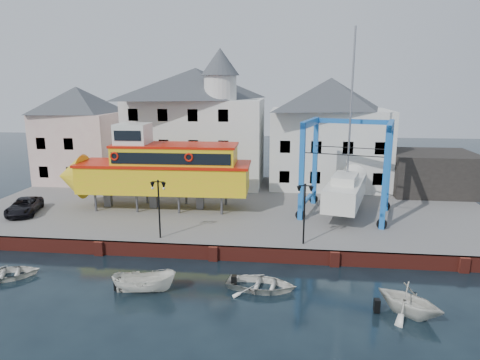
# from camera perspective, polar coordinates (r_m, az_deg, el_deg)

# --- Properties ---
(ground) EXTENTS (140.00, 140.00, 0.00)m
(ground) POSITION_cam_1_polar(r_m,az_deg,el_deg) (29.34, -3.57, -10.64)
(ground) COLOR black
(ground) RESTS_ON ground
(hardstanding) EXTENTS (44.00, 22.00, 1.00)m
(hardstanding) POSITION_cam_1_polar(r_m,az_deg,el_deg) (39.41, -0.78, -3.65)
(hardstanding) COLOR #64615F
(hardstanding) RESTS_ON ground
(quay_wall) EXTENTS (44.00, 0.47, 1.00)m
(quay_wall) POSITION_cam_1_polar(r_m,az_deg,el_deg) (29.24, -3.55, -9.66)
(quay_wall) COLOR maroon
(quay_wall) RESTS_ON ground
(building_pink) EXTENTS (8.00, 7.00, 10.30)m
(building_pink) POSITION_cam_1_polar(r_m,az_deg,el_deg) (50.31, -20.60, 5.70)
(building_pink) COLOR #D2A6A1
(building_pink) RESTS_ON hardstanding
(building_white_main) EXTENTS (14.00, 8.30, 14.00)m
(building_white_main) POSITION_cam_1_polar(r_m,az_deg,el_deg) (46.12, -5.68, 7.37)
(building_white_main) COLOR white
(building_white_main) RESTS_ON hardstanding
(building_white_right) EXTENTS (12.00, 8.00, 11.20)m
(building_white_right) POSITION_cam_1_polar(r_m,az_deg,el_deg) (45.95, 11.77, 6.21)
(building_white_right) COLOR white
(building_white_right) RESTS_ON hardstanding
(shed_dark) EXTENTS (8.00, 7.00, 4.00)m
(shed_dark) POSITION_cam_1_polar(r_m,az_deg,el_deg) (46.54, 24.14, 0.95)
(shed_dark) COLOR black
(shed_dark) RESTS_ON hardstanding
(lamp_post_left) EXTENTS (1.12, 0.32, 4.20)m
(lamp_post_left) POSITION_cam_1_polar(r_m,az_deg,el_deg) (30.01, -10.82, -1.87)
(lamp_post_left) COLOR black
(lamp_post_left) RESTS_ON hardstanding
(lamp_post_right) EXTENTS (1.12, 0.32, 4.20)m
(lamp_post_right) POSITION_cam_1_polar(r_m,az_deg,el_deg) (28.70, 8.63, -2.46)
(lamp_post_right) COLOR black
(lamp_post_right) RESTS_ON hardstanding
(tour_boat) EXTENTS (16.92, 4.46, 7.32)m
(tour_boat) POSITION_cam_1_polar(r_m,az_deg,el_deg) (37.47, -11.56, 1.45)
(tour_boat) COLOR #59595E
(tour_boat) RESTS_ON hardstanding
(travel_lift) EXTENTS (8.12, 10.21, 14.94)m
(travel_lift) POSITION_cam_1_polar(r_m,az_deg,el_deg) (36.80, 14.11, -0.42)
(travel_lift) COLOR #1170B6
(travel_lift) RESTS_ON hardstanding
(van) EXTENTS (3.32, 4.99, 1.27)m
(van) POSITION_cam_1_polar(r_m,az_deg,el_deg) (39.98, -26.84, -3.13)
(van) COLOR black
(van) RESTS_ON hardstanding
(motorboat_a) EXTENTS (3.78, 1.87, 1.40)m
(motorboat_a) POSITION_cam_1_polar(r_m,az_deg,el_deg) (25.83, -12.60, -14.36)
(motorboat_a) COLOR silver
(motorboat_a) RESTS_ON ground
(motorboat_b) EXTENTS (4.37, 3.36, 0.84)m
(motorboat_b) POSITION_cam_1_polar(r_m,az_deg,el_deg) (25.57, 2.87, -14.34)
(motorboat_b) COLOR silver
(motorboat_b) RESTS_ON ground
(motorboat_c) EXTENTS (4.60, 4.55, 1.83)m
(motorboat_c) POSITION_cam_1_polar(r_m,az_deg,el_deg) (24.69, 21.50, -16.33)
(motorboat_c) COLOR silver
(motorboat_c) RESTS_ON ground
(motorboat_d) EXTENTS (4.57, 4.05, 0.78)m
(motorboat_d) POSITION_cam_1_polar(r_m,az_deg,el_deg) (30.42, -28.68, -11.39)
(motorboat_d) COLOR silver
(motorboat_d) RESTS_ON ground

